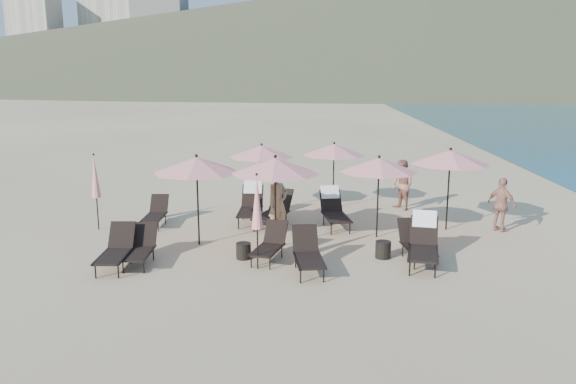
{
  "coord_description": "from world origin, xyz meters",
  "views": [
    {
      "loc": [
        -0.22,
        -12.93,
        4.6
      ],
      "look_at": [
        -1.03,
        3.5,
        1.1
      ],
      "focal_mm": 35.0,
      "sensor_mm": 36.0,
      "label": 1
    }
  ],
  "objects_px": {
    "umbrella_open_1": "(275,166)",
    "lounger_1": "(141,247)",
    "umbrella_open_2": "(379,165)",
    "beachgoer_b": "(402,185)",
    "umbrella_open_3": "(262,151)",
    "lounger_3": "(308,253)",
    "beachgoer_a": "(278,203)",
    "umbrella_closed_0": "(257,203)",
    "side_table_1": "(383,250)",
    "umbrella_open_4": "(334,150)",
    "beachgoer_c": "(502,205)",
    "umbrella_open_5": "(450,157)",
    "lounger_6": "(156,213)",
    "side_table_0": "(244,251)",
    "lounger_7": "(251,204)",
    "lounger_0": "(116,249)",
    "umbrella_open_0": "(197,165)",
    "lounger_2": "(270,244)",
    "umbrella_closed_1": "(95,177)",
    "lounger_8": "(274,210)",
    "lounger_5": "(416,243)",
    "lounger_4": "(424,242)",
    "lounger_9": "(334,209)"
  },
  "relations": [
    {
      "from": "umbrella_open_1",
      "to": "beachgoer_b",
      "type": "xyz_separation_m",
      "value": [
        4.01,
        4.49,
        -1.37
      ]
    },
    {
      "from": "umbrella_closed_0",
      "to": "beachgoer_a",
      "type": "distance_m",
      "value": 3.03
    },
    {
      "from": "beachgoer_b",
      "to": "beachgoer_c",
      "type": "relative_size",
      "value": 1.07
    },
    {
      "from": "umbrella_closed_0",
      "to": "beachgoer_b",
      "type": "bearing_deg",
      "value": 54.93
    },
    {
      "from": "umbrella_open_3",
      "to": "beachgoer_a",
      "type": "relative_size",
      "value": 1.24
    },
    {
      "from": "lounger_1",
      "to": "umbrella_open_2",
      "type": "height_order",
      "value": "umbrella_open_2"
    },
    {
      "from": "umbrella_open_2",
      "to": "beachgoer_b",
      "type": "bearing_deg",
      "value": 70.36
    },
    {
      "from": "umbrella_open_2",
      "to": "beachgoer_c",
      "type": "relative_size",
      "value": 1.47
    },
    {
      "from": "beachgoer_b",
      "to": "lounger_8",
      "type": "bearing_deg",
      "value": -93.29
    },
    {
      "from": "umbrella_open_1",
      "to": "umbrella_closed_1",
      "type": "bearing_deg",
      "value": 164.21
    },
    {
      "from": "lounger_1",
      "to": "lounger_6",
      "type": "xyz_separation_m",
      "value": [
        -0.62,
        3.52,
        -0.02
      ]
    },
    {
      "from": "lounger_0",
      "to": "umbrella_open_3",
      "type": "distance_m",
      "value": 6.57
    },
    {
      "from": "umbrella_open_2",
      "to": "umbrella_open_5",
      "type": "height_order",
      "value": "umbrella_open_5"
    },
    {
      "from": "lounger_6",
      "to": "beachgoer_a",
      "type": "bearing_deg",
      "value": -14.04
    },
    {
      "from": "side_table_1",
      "to": "beachgoer_c",
      "type": "bearing_deg",
      "value": 35.15
    },
    {
      "from": "lounger_4",
      "to": "umbrella_open_0",
      "type": "xyz_separation_m",
      "value": [
        -5.82,
        1.29,
        1.64
      ]
    },
    {
      "from": "lounger_8",
      "to": "lounger_2",
      "type": "bearing_deg",
      "value": -68.16
    },
    {
      "from": "lounger_5",
      "to": "umbrella_open_1",
      "type": "distance_m",
      "value": 4.08
    },
    {
      "from": "umbrella_open_3",
      "to": "lounger_3",
      "type": "bearing_deg",
      "value": -74.07
    },
    {
      "from": "umbrella_open_0",
      "to": "umbrella_closed_0",
      "type": "height_order",
      "value": "umbrella_open_0"
    },
    {
      "from": "umbrella_open_4",
      "to": "beachgoer_a",
      "type": "distance_m",
      "value": 3.85
    },
    {
      "from": "lounger_4",
      "to": "umbrella_open_2",
      "type": "distance_m",
      "value": 2.85
    },
    {
      "from": "lounger_2",
      "to": "lounger_4",
      "type": "bearing_deg",
      "value": 12.39
    },
    {
      "from": "umbrella_open_4",
      "to": "side_table_1",
      "type": "relative_size",
      "value": 5.34
    },
    {
      "from": "umbrella_open_5",
      "to": "beachgoer_b",
      "type": "height_order",
      "value": "umbrella_open_5"
    },
    {
      "from": "lounger_5",
      "to": "lounger_0",
      "type": "bearing_deg",
      "value": 179.48
    },
    {
      "from": "lounger_1",
      "to": "umbrella_open_0",
      "type": "bearing_deg",
      "value": 53.13
    },
    {
      "from": "lounger_4",
      "to": "beachgoer_c",
      "type": "bearing_deg",
      "value": 57.92
    },
    {
      "from": "umbrella_open_4",
      "to": "beachgoer_c",
      "type": "bearing_deg",
      "value": -28.38
    },
    {
      "from": "lounger_3",
      "to": "umbrella_closed_1",
      "type": "bearing_deg",
      "value": 144.29
    },
    {
      "from": "lounger_2",
      "to": "umbrella_open_3",
      "type": "xyz_separation_m",
      "value": [
        -0.66,
        4.88,
        1.66
      ]
    },
    {
      "from": "umbrella_open_1",
      "to": "lounger_1",
      "type": "bearing_deg",
      "value": -156.2
    },
    {
      "from": "umbrella_closed_0",
      "to": "beachgoer_c",
      "type": "height_order",
      "value": "umbrella_closed_0"
    },
    {
      "from": "lounger_2",
      "to": "umbrella_closed_1",
      "type": "relative_size",
      "value": 0.7
    },
    {
      "from": "lounger_2",
      "to": "lounger_4",
      "type": "distance_m",
      "value": 3.79
    },
    {
      "from": "umbrella_closed_0",
      "to": "side_table_1",
      "type": "distance_m",
      "value": 3.53
    },
    {
      "from": "lounger_2",
      "to": "umbrella_closed_1",
      "type": "height_order",
      "value": "umbrella_closed_1"
    },
    {
      "from": "umbrella_open_1",
      "to": "side_table_0",
      "type": "distance_m",
      "value": 2.35
    },
    {
      "from": "umbrella_open_1",
      "to": "umbrella_open_3",
      "type": "height_order",
      "value": "umbrella_open_1"
    },
    {
      "from": "lounger_0",
      "to": "umbrella_open_3",
      "type": "height_order",
      "value": "umbrella_open_3"
    },
    {
      "from": "umbrella_open_0",
      "to": "umbrella_closed_1",
      "type": "xyz_separation_m",
      "value": [
        -3.32,
        1.33,
        -0.6
      ]
    },
    {
      "from": "lounger_6",
      "to": "lounger_7",
      "type": "height_order",
      "value": "lounger_7"
    },
    {
      "from": "umbrella_open_1",
      "to": "side_table_1",
      "type": "distance_m",
      "value": 3.5
    },
    {
      "from": "umbrella_open_2",
      "to": "umbrella_open_5",
      "type": "relative_size",
      "value": 0.95
    },
    {
      "from": "umbrella_open_3",
      "to": "side_table_0",
      "type": "relative_size",
      "value": 5.75
    },
    {
      "from": "lounger_1",
      "to": "beachgoer_b",
      "type": "relative_size",
      "value": 0.91
    },
    {
      "from": "lounger_7",
      "to": "umbrella_open_3",
      "type": "bearing_deg",
      "value": 77.95
    },
    {
      "from": "lounger_9",
      "to": "umbrella_open_2",
      "type": "relative_size",
      "value": 0.81
    },
    {
      "from": "lounger_4",
      "to": "umbrella_closed_0",
      "type": "bearing_deg",
      "value": -160.87
    },
    {
      "from": "lounger_7",
      "to": "lounger_0",
      "type": "bearing_deg",
      "value": -122.39
    }
  ]
}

